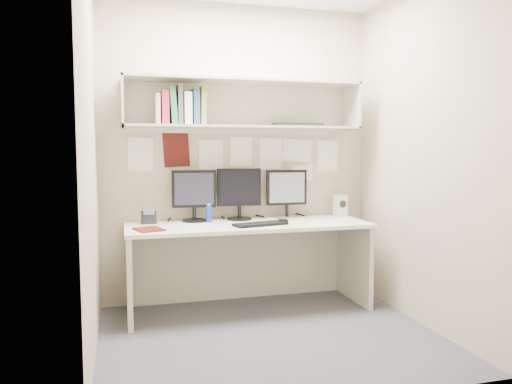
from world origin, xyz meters
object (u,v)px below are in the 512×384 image
object	(u,v)px
monitor_left	(194,193)
monitor_center	(239,192)
keyboard	(260,224)
maroon_notebook	(149,229)
desk	(248,266)
desk_phone	(149,217)
monitor_right	(287,191)
speaker	(340,205)

from	to	relation	value
monitor_left	monitor_center	xyz separation A→B (m)	(0.39, -0.00, 0.00)
keyboard	maroon_notebook	world-z (taller)	keyboard
monitor_left	monitor_center	size ratio (longest dim) A/B	0.98
desk	keyboard	bearing A→B (deg)	-67.93
keyboard	maroon_notebook	bearing A→B (deg)	167.63
monitor_center	desk_phone	bearing A→B (deg)	-173.03
keyboard	desk_phone	world-z (taller)	desk_phone
monitor_center	maroon_notebook	bearing A→B (deg)	-149.90
monitor_left	monitor_right	xyz separation A→B (m)	(0.83, 0.00, -0.00)
desk	monitor_center	size ratio (longest dim) A/B	4.48
monitor_right	maroon_notebook	bearing A→B (deg)	-161.47
desk	desk_phone	size ratio (longest dim) A/B	14.58
keyboard	speaker	size ratio (longest dim) A/B	2.24
desk	speaker	size ratio (longest dim) A/B	10.26
monitor_center	desk	bearing A→B (deg)	-78.19
monitor_left	speaker	world-z (taller)	monitor_left
desk	speaker	bearing A→B (deg)	11.91
monitor_left	maroon_notebook	world-z (taller)	monitor_left
monitor_center	desk_phone	world-z (taller)	monitor_center
desk	keyboard	size ratio (longest dim) A/B	4.57
monitor_left	speaker	size ratio (longest dim) A/B	2.24
maroon_notebook	monitor_center	bearing A→B (deg)	6.72
monitor_center	keyboard	xyz separation A→B (m)	(0.09, -0.37, -0.23)
monitor_left	monitor_center	bearing A→B (deg)	4.68
keyboard	monitor_left	bearing A→B (deg)	129.81
desk	keyboard	xyz separation A→B (m)	(0.06, -0.15, 0.37)
monitor_left	monitor_right	distance (m)	0.83
keyboard	desk	bearing A→B (deg)	99.51
monitor_right	desk_phone	world-z (taller)	monitor_right
monitor_left	keyboard	size ratio (longest dim) A/B	1.00
desk_phone	maroon_notebook	bearing A→B (deg)	-97.73
monitor_right	desk_phone	distance (m)	1.22
desk	maroon_notebook	xyz separation A→B (m)	(-0.82, -0.15, 0.37)
monitor_right	speaker	bearing A→B (deg)	-1.26
monitor_left	speaker	distance (m)	1.35
maroon_notebook	desk_phone	bearing A→B (deg)	68.72
keyboard	desk_phone	bearing A→B (deg)	145.84
monitor_center	keyboard	bearing A→B (deg)	-71.79
monitor_right	keyboard	xyz separation A→B (m)	(-0.35, -0.37, -0.23)
monitor_left	keyboard	world-z (taller)	monitor_left
monitor_left	monitor_center	world-z (taller)	monitor_center
desk	monitor_center	xyz separation A→B (m)	(-0.03, 0.22, 0.61)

